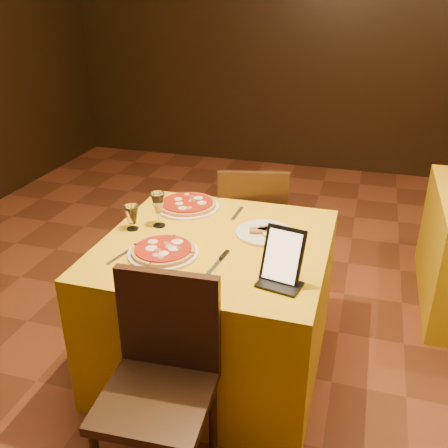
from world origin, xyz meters
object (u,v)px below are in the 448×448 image
(pizza_far, at_px, (187,205))
(tablet, at_px, (283,255))
(main_table, at_px, (216,304))
(wine_glass, at_px, (158,209))
(water_glass, at_px, (132,218))
(pizza_near, at_px, (163,252))
(chair_main_near, at_px, (156,399))
(chair_main_far, at_px, (252,228))

(pizza_far, xyz_separation_m, tablet, (0.66, -0.62, 0.10))
(main_table, bearing_deg, wine_glass, 166.23)
(pizza_far, height_order, water_glass, water_glass)
(pizza_near, height_order, tablet, tablet)
(chair_main_near, distance_m, pizza_near, 0.69)
(pizza_near, bearing_deg, tablet, -6.56)
(chair_main_near, bearing_deg, water_glass, 116.43)
(main_table, distance_m, chair_main_near, 0.78)
(pizza_near, distance_m, wine_glass, 0.32)
(chair_main_far, bearing_deg, main_table, 76.66)
(pizza_far, xyz_separation_m, wine_glass, (-0.06, -0.27, 0.08))
(main_table, bearing_deg, chair_main_far, 90.00)
(main_table, relative_size, water_glass, 8.46)
(wine_glass, relative_size, tablet, 0.78)
(main_table, xyz_separation_m, water_glass, (-0.45, 0.01, 0.44))
(main_table, xyz_separation_m, pizza_far, (-0.28, 0.35, 0.39))
(main_table, xyz_separation_m, wine_glass, (-0.34, 0.08, 0.47))
(water_glass, relative_size, tablet, 0.53)
(pizza_near, bearing_deg, water_glass, 141.40)
(chair_main_near, bearing_deg, pizza_far, 100.39)
(chair_main_far, height_order, pizza_near, chair_main_far)
(chair_main_far, bearing_deg, wine_glass, 51.41)
(tablet, bearing_deg, pizza_far, 148.20)
(wine_glass, bearing_deg, chair_main_near, -68.74)
(chair_main_near, distance_m, wine_glass, 1.00)
(chair_main_near, bearing_deg, tablet, 50.12)
(chair_main_near, bearing_deg, chair_main_far, 86.52)
(chair_main_far, bearing_deg, water_glass, 46.67)
(main_table, relative_size, pizza_far, 3.00)
(chair_main_far, distance_m, water_glass, 0.97)
(main_table, bearing_deg, chair_main_near, -90.00)
(chair_main_far, distance_m, pizza_far, 0.61)
(pizza_far, bearing_deg, chair_main_near, -76.13)
(pizza_far, bearing_deg, main_table, -51.56)
(wine_glass, bearing_deg, pizza_far, 78.28)
(pizza_far, bearing_deg, wine_glass, -101.72)
(chair_main_far, relative_size, tablet, 3.73)
(chair_main_near, xyz_separation_m, water_glass, (-0.45, 0.79, 0.36))
(chair_main_far, bearing_deg, pizza_far, 44.32)
(tablet, bearing_deg, wine_glass, 165.42)
(pizza_near, relative_size, water_glass, 2.57)
(wine_glass, xyz_separation_m, tablet, (0.71, -0.35, 0.03))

